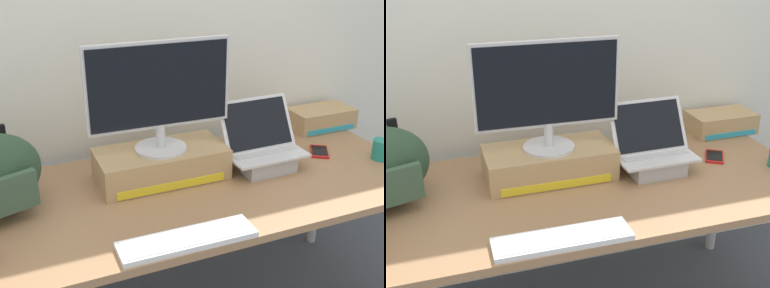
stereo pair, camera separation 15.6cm
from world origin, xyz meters
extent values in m
cube|color=silver|center=(0.00, 0.51, 1.30)|extent=(7.00, 0.10, 2.60)
cube|color=#99704C|center=(0.00, 0.00, 0.70)|extent=(1.90, 0.82, 0.03)
cylinder|color=#B2B2B7|center=(0.89, 0.35, 0.34)|extent=(0.05, 0.05, 0.68)
cube|color=tan|center=(-0.08, 0.12, 0.78)|extent=(0.51, 0.25, 0.13)
cube|color=yellow|center=(-0.08, -0.01, 0.73)|extent=(0.44, 0.00, 0.03)
cylinder|color=silver|center=(-0.08, 0.12, 0.84)|extent=(0.21, 0.21, 0.01)
cylinder|color=silver|center=(-0.08, 0.12, 0.90)|extent=(0.04, 0.04, 0.10)
cube|color=silver|center=(-0.08, 0.12, 1.10)|extent=(0.57, 0.03, 0.34)
cube|color=black|center=(-0.09, 0.10, 1.10)|extent=(0.54, 0.02, 0.31)
cube|color=#ADADB2|center=(0.34, 0.04, 0.75)|extent=(0.22, 0.20, 0.07)
cube|color=silver|center=(0.34, 0.04, 0.79)|extent=(0.33, 0.23, 0.01)
cube|color=#B7B7BC|center=(0.34, 0.05, 0.79)|extent=(0.29, 0.13, 0.00)
cube|color=silver|center=(0.34, 0.09, 0.89)|extent=(0.33, 0.12, 0.20)
cube|color=black|center=(0.34, 0.09, 0.89)|extent=(0.29, 0.11, 0.18)
cube|color=white|center=(-0.16, -0.34, 0.72)|extent=(0.46, 0.13, 0.02)
cube|color=silver|center=(-0.16, -0.34, 0.73)|extent=(0.43, 0.11, 0.00)
cube|color=#38513D|center=(-0.68, -0.02, 0.83)|extent=(0.22, 0.10, 0.13)
cube|color=black|center=(-0.66, 0.24, 0.87)|extent=(0.04, 0.03, 0.22)
cube|color=red|center=(0.65, 0.07, 0.72)|extent=(0.13, 0.15, 0.01)
cube|color=black|center=(0.65, 0.07, 0.72)|extent=(0.11, 0.12, 0.00)
cube|color=tan|center=(0.85, 0.33, 0.76)|extent=(0.32, 0.18, 0.10)
cube|color=#2899BC|center=(0.85, 0.24, 0.73)|extent=(0.27, 0.00, 0.02)
camera|label=1|loc=(-0.67, -1.57, 1.63)|focal=45.96mm
camera|label=2|loc=(-0.52, -1.62, 1.63)|focal=45.96mm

